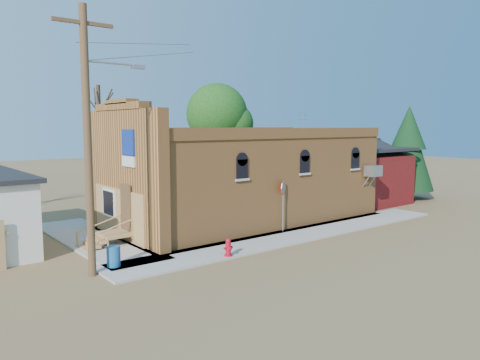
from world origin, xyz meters
TOP-DOWN VIEW (x-y plane):
  - ground at (0.00, 0.00)m, footprint 120.00×120.00m
  - sidewalk_south at (1.50, 0.90)m, footprint 19.00×2.20m
  - sidewalk_west at (-6.30, 6.00)m, footprint 2.60×10.00m
  - brick_bar at (1.64, 5.49)m, footprint 16.40×7.97m
  - red_shed at (11.50, 5.50)m, footprint 5.40×6.40m
  - utility_pole at (-8.14, 1.20)m, footprint 3.12×0.26m
  - tree_bare_near at (-3.00, 13.00)m, footprint 2.80×2.80m
  - tree_leafy at (6.00, 13.50)m, footprint 4.40×4.40m
  - evergreen_tree at (15.50, 4.00)m, footprint 3.60×3.60m
  - fire_hydrant at (-3.27, -0.00)m, footprint 0.38×0.35m
  - stop_sign at (1.38, 1.80)m, footprint 0.59×0.39m
  - trash_barrel at (-7.30, 1.50)m, footprint 0.63×0.63m

SIDE VIEW (x-z plane):
  - ground at x=0.00m, z-range 0.00..0.00m
  - sidewalk_south at x=1.50m, z-range 0.00..0.08m
  - sidewalk_west at x=-6.30m, z-range 0.00..0.08m
  - fire_hydrant at x=-3.27m, z-range 0.08..0.77m
  - trash_barrel at x=-7.30m, z-range 0.08..0.82m
  - stop_sign at x=1.38m, z-range 0.73..3.17m
  - red_shed at x=11.50m, z-range 0.12..4.42m
  - brick_bar at x=1.64m, z-range -0.81..5.49m
  - evergreen_tree at x=15.50m, z-range 0.46..6.96m
  - utility_pole at x=-8.14m, z-range 0.27..9.27m
  - tree_leafy at x=6.00m, z-range 1.86..10.01m
  - tree_bare_near at x=-3.00m, z-range 2.14..9.79m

